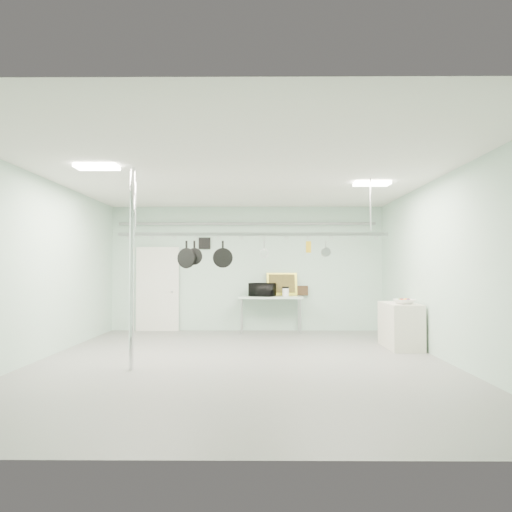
{
  "coord_description": "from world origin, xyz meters",
  "views": [
    {
      "loc": [
        0.32,
        -7.8,
        1.57
      ],
      "look_at": [
        0.25,
        1.0,
        1.83
      ],
      "focal_mm": 32.0,
      "sensor_mm": 36.0,
      "label": 1
    }
  ],
  "objects_px": {
    "skillet_mid": "(194,252)",
    "side_cabinet": "(400,325)",
    "pot_rack": "(253,233)",
    "coffee_canister": "(286,292)",
    "fruit_bowl": "(404,302)",
    "skillet_right": "(223,254)",
    "prep_table": "(271,299)",
    "skillet_left": "(186,254)",
    "chrome_pole": "(132,268)",
    "microwave": "(263,290)"
  },
  "relations": [
    {
      "from": "coffee_canister",
      "to": "skillet_right",
      "type": "xyz_separation_m",
      "value": [
        -1.3,
        -3.21,
        0.84
      ]
    },
    {
      "from": "prep_table",
      "to": "coffee_canister",
      "type": "distance_m",
      "value": 0.42
    },
    {
      "from": "skillet_right",
      "to": "prep_table",
      "type": "bearing_deg",
      "value": 71.15
    },
    {
      "from": "coffee_canister",
      "to": "side_cabinet",
      "type": "bearing_deg",
      "value": -44.11
    },
    {
      "from": "side_cabinet",
      "to": "fruit_bowl",
      "type": "xyz_separation_m",
      "value": [
        -0.01,
        -0.29,
        0.5
      ]
    },
    {
      "from": "pot_rack",
      "to": "skillet_left",
      "type": "distance_m",
      "value": 1.24
    },
    {
      "from": "side_cabinet",
      "to": "coffee_canister",
      "type": "height_order",
      "value": "coffee_canister"
    },
    {
      "from": "chrome_pole",
      "to": "skillet_left",
      "type": "bearing_deg",
      "value": 51.4
    },
    {
      "from": "pot_rack",
      "to": "microwave",
      "type": "xyz_separation_m",
      "value": [
        0.2,
        3.28,
        -1.16
      ]
    },
    {
      "from": "fruit_bowl",
      "to": "skillet_right",
      "type": "xyz_separation_m",
      "value": [
        -3.48,
        -0.81,
        0.9
      ]
    },
    {
      "from": "prep_table",
      "to": "pot_rack",
      "type": "height_order",
      "value": "pot_rack"
    },
    {
      "from": "pot_rack",
      "to": "skillet_mid",
      "type": "relative_size",
      "value": 11.54
    },
    {
      "from": "skillet_left",
      "to": "side_cabinet",
      "type": "bearing_deg",
      "value": 34.64
    },
    {
      "from": "coffee_canister",
      "to": "fruit_bowl",
      "type": "distance_m",
      "value": 3.24
    },
    {
      "from": "microwave",
      "to": "fruit_bowl",
      "type": "bearing_deg",
      "value": 161.85
    },
    {
      "from": "skillet_right",
      "to": "skillet_mid",
      "type": "bearing_deg",
      "value": 176.94
    },
    {
      "from": "chrome_pole",
      "to": "skillet_right",
      "type": "height_order",
      "value": "chrome_pole"
    },
    {
      "from": "pot_rack",
      "to": "side_cabinet",
      "type": "bearing_deg",
      "value": 20.45
    },
    {
      "from": "side_cabinet",
      "to": "skillet_mid",
      "type": "distance_m",
      "value": 4.38
    },
    {
      "from": "fruit_bowl",
      "to": "skillet_left",
      "type": "relative_size",
      "value": 0.8
    },
    {
      "from": "coffee_canister",
      "to": "skillet_mid",
      "type": "distance_m",
      "value": 3.79
    },
    {
      "from": "side_cabinet",
      "to": "coffee_canister",
      "type": "bearing_deg",
      "value": 135.89
    },
    {
      "from": "prep_table",
      "to": "skillet_mid",
      "type": "distance_m",
      "value": 3.75
    },
    {
      "from": "coffee_canister",
      "to": "fruit_bowl",
      "type": "height_order",
      "value": "coffee_canister"
    },
    {
      "from": "microwave",
      "to": "skillet_left",
      "type": "height_order",
      "value": "skillet_left"
    },
    {
      "from": "coffee_canister",
      "to": "fruit_bowl",
      "type": "relative_size",
      "value": 0.52
    },
    {
      "from": "microwave",
      "to": "skillet_mid",
      "type": "bearing_deg",
      "value": 93.01
    },
    {
      "from": "skillet_right",
      "to": "pot_rack",
      "type": "bearing_deg",
      "value": -3.06
    },
    {
      "from": "coffee_canister",
      "to": "pot_rack",
      "type": "bearing_deg",
      "value": -103.48
    },
    {
      "from": "microwave",
      "to": "side_cabinet",
      "type": "bearing_deg",
      "value": 165.4
    },
    {
      "from": "prep_table",
      "to": "pot_rack",
      "type": "bearing_deg",
      "value": -96.91
    },
    {
      "from": "pot_rack",
      "to": "fruit_bowl",
      "type": "xyz_separation_m",
      "value": [
        2.94,
        0.81,
        -1.28
      ]
    },
    {
      "from": "microwave",
      "to": "coffee_canister",
      "type": "xyz_separation_m",
      "value": [
        0.57,
        -0.06,
        -0.06
      ]
    },
    {
      "from": "coffee_canister",
      "to": "fruit_bowl",
      "type": "xyz_separation_m",
      "value": [
        2.17,
        -2.4,
        -0.06
      ]
    },
    {
      "from": "pot_rack",
      "to": "coffee_canister",
      "type": "bearing_deg",
      "value": 76.52
    },
    {
      "from": "skillet_left",
      "to": "fruit_bowl",
      "type": "bearing_deg",
      "value": 30.89
    },
    {
      "from": "skillet_right",
      "to": "coffee_canister",
      "type": "bearing_deg",
      "value": 64.86
    },
    {
      "from": "prep_table",
      "to": "coffee_canister",
      "type": "relative_size",
      "value": 7.91
    },
    {
      "from": "pot_rack",
      "to": "microwave",
      "type": "height_order",
      "value": "pot_rack"
    },
    {
      "from": "microwave",
      "to": "skillet_right",
      "type": "height_order",
      "value": "skillet_right"
    },
    {
      "from": "skillet_mid",
      "to": "microwave",
      "type": "bearing_deg",
      "value": 82.98
    },
    {
      "from": "skillet_mid",
      "to": "side_cabinet",
      "type": "bearing_deg",
      "value": 29.1
    },
    {
      "from": "chrome_pole",
      "to": "coffee_canister",
      "type": "bearing_deg",
      "value": 57.01
    },
    {
      "from": "side_cabinet",
      "to": "skillet_mid",
      "type": "relative_size",
      "value": 2.88
    },
    {
      "from": "microwave",
      "to": "chrome_pole",
      "type": "bearing_deg",
      "value": 87.05
    },
    {
      "from": "prep_table",
      "to": "microwave",
      "type": "distance_m",
      "value": 0.31
    },
    {
      "from": "pot_rack",
      "to": "microwave",
      "type": "bearing_deg",
      "value": 86.54
    },
    {
      "from": "prep_table",
      "to": "skillet_right",
      "type": "height_order",
      "value": "skillet_right"
    },
    {
      "from": "side_cabinet",
      "to": "microwave",
      "type": "xyz_separation_m",
      "value": [
        -2.75,
        2.18,
        0.62
      ]
    },
    {
      "from": "side_cabinet",
      "to": "skillet_left",
      "type": "bearing_deg",
      "value": -165.09
    }
  ]
}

